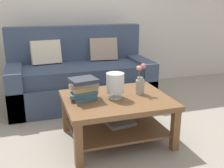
% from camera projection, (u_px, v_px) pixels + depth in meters
% --- Properties ---
extents(ground_plane, '(10.00, 10.00, 0.00)m').
position_uv_depth(ground_plane, '(104.00, 126.00, 3.16)').
color(ground_plane, gray).
extents(back_wall, '(6.40, 0.12, 2.70)m').
position_uv_depth(back_wall, '(74.00, 4.00, 4.27)').
color(back_wall, beige).
rests_on(back_wall, ground).
extents(couch, '(1.94, 0.90, 1.06)m').
position_uv_depth(couch, '(80.00, 77.00, 3.84)').
color(couch, '#384760').
rests_on(couch, ground).
extents(coffee_table, '(1.05, 0.85, 0.46)m').
position_uv_depth(coffee_table, '(117.00, 109.00, 2.77)').
color(coffee_table, brown).
rests_on(coffee_table, ground).
extents(book_stack_main, '(0.29, 0.27, 0.22)m').
position_uv_depth(book_stack_main, '(84.00, 88.00, 2.65)').
color(book_stack_main, '#3D6075').
rests_on(book_stack_main, coffee_table).
extents(glass_hurricane_vase, '(0.18, 0.18, 0.26)m').
position_uv_depth(glass_hurricane_vase, '(115.00, 84.00, 2.67)').
color(glass_hurricane_vase, silver).
rests_on(glass_hurricane_vase, coffee_table).
extents(flower_pitcher, '(0.10, 0.10, 0.32)m').
position_uv_depth(flower_pitcher, '(140.00, 82.00, 2.80)').
color(flower_pitcher, '#9E998E').
rests_on(flower_pitcher, coffee_table).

